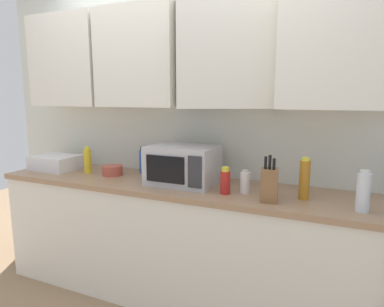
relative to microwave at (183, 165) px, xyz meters
The scene contains 12 objects.
wall_back_with_cabinets 0.59m from the microwave, 108.55° to the left, with size 3.70×0.60×2.60m.
counter_run 0.59m from the microwave, behind, with size 2.83×0.63×0.90m.
microwave is the anchor object (origin of this frame).
dish_rack 1.24m from the microwave, behind, with size 0.38×0.30×0.12m, color silver.
knife_block 0.67m from the microwave, 13.60° to the right, with size 0.12×0.13×0.29m.
bottle_blue_cleaner 0.49m from the microwave, 157.67° to the left, with size 0.07×0.07×0.22m.
bottle_amber_vinegar 0.85m from the microwave, ahead, with size 0.06×0.06×0.26m.
bottle_red_sauce 0.39m from the microwave, 18.11° to the right, with size 0.06×0.06×0.18m.
bottle_yellow_mustard 0.87m from the microwave, behind, with size 0.06×0.06×0.22m.
bottle_white_jar 0.48m from the microwave, ahead, with size 0.06×0.06×0.16m.
bottle_clear_tall 1.17m from the microwave, ahead, with size 0.07×0.07×0.23m.
bowl_ceramic_small 0.65m from the microwave, behind, with size 0.17×0.17×0.08m, color #B24C3D.
Camera 1 is at (1.10, -2.43, 1.52)m, focal length 31.12 mm.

